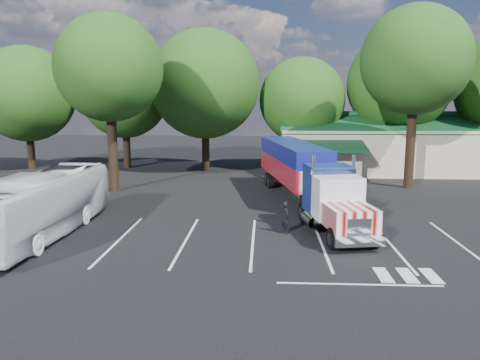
{
  "coord_description": "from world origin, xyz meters",
  "views": [
    {
      "loc": [
        0.51,
        -27.27,
        6.61
      ],
      "look_at": [
        -0.9,
        -0.45,
        2.0
      ],
      "focal_mm": 35.0,
      "sensor_mm": 36.0,
      "label": 1
    }
  ],
  "objects_px": {
    "silver_sedan": "(395,168)",
    "bicycle": "(344,199)",
    "semi_truck": "(301,170)",
    "tour_bus": "(42,205)",
    "woman": "(286,217)"
  },
  "relations": [
    {
      "from": "tour_bus",
      "to": "woman",
      "type": "bearing_deg",
      "value": 6.42
    },
    {
      "from": "semi_truck",
      "to": "tour_bus",
      "type": "relative_size",
      "value": 1.67
    },
    {
      "from": "woman",
      "to": "silver_sedan",
      "type": "xyz_separation_m",
      "value": [
        10.4,
        18.47,
        -0.11
      ]
    },
    {
      "from": "semi_truck",
      "to": "silver_sedan",
      "type": "height_order",
      "value": "semi_truck"
    },
    {
      "from": "bicycle",
      "to": "tour_bus",
      "type": "distance_m",
      "value": 17.41
    },
    {
      "from": "bicycle",
      "to": "woman",
      "type": "bearing_deg",
      "value": -130.87
    },
    {
      "from": "woman",
      "to": "tour_bus",
      "type": "xyz_separation_m",
      "value": [
        -11.91,
        -1.08,
        0.76
      ]
    },
    {
      "from": "semi_truck",
      "to": "silver_sedan",
      "type": "relative_size",
      "value": 4.4
    },
    {
      "from": "woman",
      "to": "bicycle",
      "type": "distance_m",
      "value": 7.27
    },
    {
      "from": "silver_sedan",
      "to": "bicycle",
      "type": "bearing_deg",
      "value": 160.41
    },
    {
      "from": "semi_truck",
      "to": "silver_sedan",
      "type": "distance_m",
      "value": 14.84
    },
    {
      "from": "woman",
      "to": "tour_bus",
      "type": "relative_size",
      "value": 0.14
    },
    {
      "from": "tour_bus",
      "to": "bicycle",
      "type": "bearing_deg",
      "value": 25.77
    },
    {
      "from": "semi_truck",
      "to": "tour_bus",
      "type": "xyz_separation_m",
      "value": [
        -13.19,
        -7.94,
        -0.64
      ]
    },
    {
      "from": "bicycle",
      "to": "silver_sedan",
      "type": "relative_size",
      "value": 0.45
    }
  ]
}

